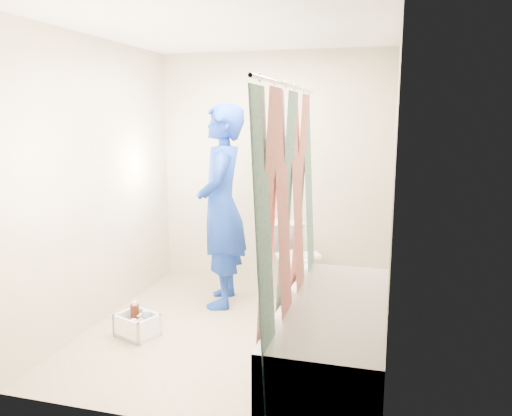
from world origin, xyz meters
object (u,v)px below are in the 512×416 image
(bathtub, at_px, (334,334))
(cleaning_caddy, at_px, (138,326))
(plumber, at_px, (222,207))
(toilet, at_px, (295,259))

(bathtub, distance_m, cleaning_caddy, 1.60)
(cleaning_caddy, bearing_deg, bathtub, 16.28)
(plumber, bearing_deg, toilet, 115.06)
(bathtub, xyz_separation_m, cleaning_caddy, (-1.59, 0.13, -0.18))
(plumber, height_order, cleaning_caddy, plumber)
(toilet, xyz_separation_m, cleaning_caddy, (-1.02, -1.37, -0.26))
(bathtub, height_order, plumber, plumber)
(toilet, bearing_deg, bathtub, -94.37)
(bathtub, bearing_deg, cleaning_caddy, 175.44)
(plumber, distance_m, cleaning_caddy, 1.30)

